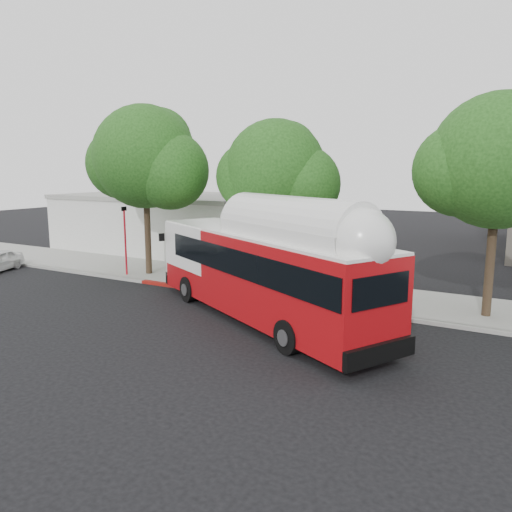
# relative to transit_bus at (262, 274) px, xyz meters

# --- Properties ---
(ground) EXTENTS (120.00, 120.00, 0.00)m
(ground) POSITION_rel_transit_bus_xyz_m (-0.98, -1.01, -1.95)
(ground) COLOR black
(ground) RESTS_ON ground
(sidewalk) EXTENTS (60.00, 5.00, 0.15)m
(sidewalk) POSITION_rel_transit_bus_xyz_m (-0.98, 5.49, -1.88)
(sidewalk) COLOR gray
(sidewalk) RESTS_ON ground
(curb_strip) EXTENTS (60.00, 0.30, 0.15)m
(curb_strip) POSITION_rel_transit_bus_xyz_m (-0.98, 2.89, -1.88)
(curb_strip) COLOR gray
(curb_strip) RESTS_ON ground
(red_curb_segment) EXTENTS (10.00, 0.32, 0.16)m
(red_curb_segment) POSITION_rel_transit_bus_xyz_m (-3.98, 2.89, -1.87)
(red_curb_segment) COLOR maroon
(red_curb_segment) RESTS_ON ground
(street_tree_left) EXTENTS (6.67, 5.80, 9.74)m
(street_tree_left) POSITION_rel_transit_bus_xyz_m (-9.51, 4.55, 4.65)
(street_tree_left) COLOR #2D2116
(street_tree_left) RESTS_ON ground
(street_tree_mid) EXTENTS (5.75, 5.00, 8.62)m
(street_tree_mid) POSITION_rel_transit_bus_xyz_m (-1.57, 5.05, 3.95)
(street_tree_mid) COLOR #2D2116
(street_tree_mid) RESTS_ON ground
(street_tree_right) EXTENTS (6.21, 5.40, 9.18)m
(street_tree_right) POSITION_rel_transit_bus_xyz_m (8.46, 4.85, 4.30)
(street_tree_right) COLOR #2D2116
(street_tree_right) RESTS_ON ground
(low_commercial_bldg) EXTENTS (16.20, 10.20, 4.25)m
(low_commercial_bldg) POSITION_rel_transit_bus_xyz_m (-14.98, 12.99, 0.20)
(low_commercial_bldg) COLOR silver
(low_commercial_bldg) RESTS_ON ground
(transit_bus) EXTENTS (13.57, 8.87, 4.18)m
(transit_bus) POSITION_rel_transit_bus_xyz_m (0.00, 0.00, 0.00)
(transit_bus) COLOR #A40B10
(transit_bus) RESTS_ON ground
(signal_pole) EXTENTS (0.12, 0.39, 4.07)m
(signal_pole) POSITION_rel_transit_bus_xyz_m (-10.86, 3.58, 0.13)
(signal_pole) COLOR red
(signal_pole) RESTS_ON ground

